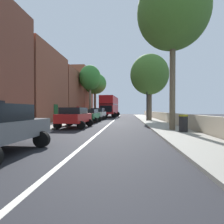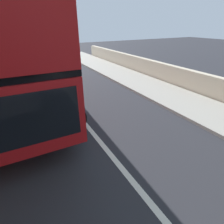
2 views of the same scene
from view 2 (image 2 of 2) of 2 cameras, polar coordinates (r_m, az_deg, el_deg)
The scene contains 1 object.
double_decker_bus at distance 8.85m, azimuth -29.46°, elevation 17.13°, with size 3.85×10.67×4.06m.
Camera 2 is at (-1.88, 7.75, 3.42)m, focal length 27.68 mm.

